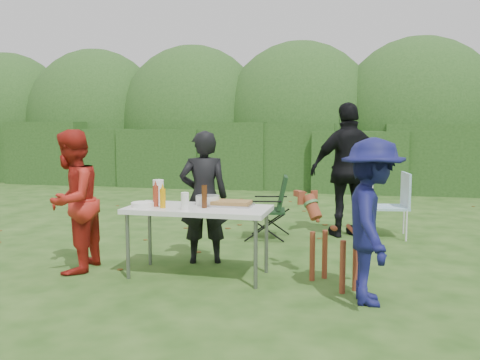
% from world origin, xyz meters
% --- Properties ---
extents(ground, '(80.00, 80.00, 0.00)m').
position_xyz_m(ground, '(0.00, 0.00, 0.00)').
color(ground, '#1E4211').
extents(hedge_row, '(22.00, 1.40, 1.70)m').
position_xyz_m(hedge_row, '(0.00, 8.00, 0.85)').
color(hedge_row, '#23471C').
rests_on(hedge_row, ground).
extents(shrub_backdrop, '(20.00, 2.60, 3.20)m').
position_xyz_m(shrub_backdrop, '(0.00, 9.60, 1.60)').
color(shrub_backdrop, '#3D6628').
rests_on(shrub_backdrop, ground).
extents(folding_table, '(1.50, 0.70, 0.74)m').
position_xyz_m(folding_table, '(0.13, 0.15, 0.69)').
color(folding_table, silver).
rests_on(folding_table, ground).
extents(person_cook, '(0.65, 0.53, 1.54)m').
position_xyz_m(person_cook, '(0.02, 0.68, 0.77)').
color(person_cook, black).
rests_on(person_cook, ground).
extents(person_red_jacket, '(0.66, 0.81, 1.55)m').
position_xyz_m(person_red_jacket, '(-1.26, -0.02, 0.78)').
color(person_red_jacket, '#AB2018').
rests_on(person_red_jacket, ground).
extents(person_black_puffy, '(1.23, 0.89, 1.93)m').
position_xyz_m(person_black_puffy, '(1.60, 2.55, 0.97)').
color(person_black_puffy, black).
rests_on(person_black_puffy, ground).
extents(child, '(0.64, 1.01, 1.49)m').
position_xyz_m(child, '(1.90, -0.27, 0.74)').
color(child, '#12144C').
rests_on(child, ground).
extents(dog, '(0.91, 0.93, 0.88)m').
position_xyz_m(dog, '(1.54, 0.15, 0.44)').
color(dog, brown).
rests_on(dog, ground).
extents(camping_chair, '(0.66, 0.66, 0.91)m').
position_xyz_m(camping_chair, '(0.50, 2.12, 0.45)').
color(camping_chair, '#163219').
rests_on(camping_chair, ground).
extents(lawn_chair, '(0.64, 0.64, 0.94)m').
position_xyz_m(lawn_chair, '(2.17, 2.65, 0.47)').
color(lawn_chair, '#47A1C1').
rests_on(lawn_chair, ground).
extents(food_tray, '(0.45, 0.30, 0.02)m').
position_xyz_m(food_tray, '(0.45, 0.31, 0.75)').
color(food_tray, '#B7B7BA').
rests_on(food_tray, folding_table).
extents(focaccia_bread, '(0.40, 0.26, 0.04)m').
position_xyz_m(focaccia_bread, '(0.45, 0.31, 0.78)').
color(focaccia_bread, olive).
rests_on(focaccia_bread, food_tray).
extents(mustard_bottle, '(0.06, 0.06, 0.20)m').
position_xyz_m(mustard_bottle, '(-0.21, 0.01, 0.84)').
color(mustard_bottle, orange).
rests_on(mustard_bottle, folding_table).
extents(ketchup_bottle, '(0.06, 0.06, 0.22)m').
position_xyz_m(ketchup_bottle, '(-0.32, 0.08, 0.85)').
color(ketchup_bottle, maroon).
rests_on(ketchup_bottle, folding_table).
extents(beer_bottle, '(0.06, 0.06, 0.24)m').
position_xyz_m(beer_bottle, '(0.21, 0.12, 0.86)').
color(beer_bottle, '#47230F').
rests_on(beer_bottle, folding_table).
extents(paper_towel_roll, '(0.12, 0.12, 0.26)m').
position_xyz_m(paper_towel_roll, '(-0.39, 0.31, 0.87)').
color(paper_towel_roll, white).
rests_on(paper_towel_roll, folding_table).
extents(cup_stack, '(0.08, 0.08, 0.18)m').
position_xyz_m(cup_stack, '(0.06, -0.06, 0.83)').
color(cup_stack, white).
rests_on(cup_stack, folding_table).
extents(pasta_bowl, '(0.26, 0.26, 0.10)m').
position_xyz_m(pasta_bowl, '(0.17, 0.34, 0.79)').
color(pasta_bowl, silver).
rests_on(pasta_bowl, folding_table).
extents(plate_stack, '(0.24, 0.24, 0.05)m').
position_xyz_m(plate_stack, '(-0.45, 0.02, 0.77)').
color(plate_stack, white).
rests_on(plate_stack, folding_table).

